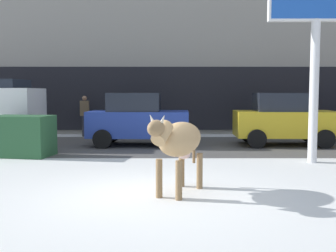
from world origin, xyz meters
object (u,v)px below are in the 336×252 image
(pedestrian_near_billboard, at_px, (85,116))
(car_yellow_hatchback, at_px, (285,119))
(pedestrian_by_cars, at_px, (304,116))
(cow_tan, at_px, (179,141))
(dumpster, at_px, (23,136))
(car_blue_hatchback, at_px, (138,119))

(pedestrian_near_billboard, bearing_deg, car_yellow_hatchback, -20.91)
(pedestrian_by_cars, bearing_deg, cow_tan, -118.99)
(cow_tan, xyz_separation_m, car_yellow_hatchback, (3.92, 7.06, -0.07))
(pedestrian_by_cars, bearing_deg, car_yellow_hatchback, -118.95)
(pedestrian_by_cars, xyz_separation_m, dumpster, (-10.04, -5.42, -0.28))
(car_blue_hatchback, distance_m, car_yellow_hatchback, 5.19)
(car_blue_hatchback, bearing_deg, pedestrian_by_cars, 23.56)
(pedestrian_by_cars, distance_m, dumpster, 11.42)
(pedestrian_by_cars, bearing_deg, car_blue_hatchback, -156.44)
(car_yellow_hatchback, bearing_deg, car_blue_hatchback, -179.54)
(cow_tan, distance_m, pedestrian_by_cars, 11.42)
(car_yellow_hatchback, distance_m, dumpster, 8.79)
(cow_tan, distance_m, car_yellow_hatchback, 8.08)
(cow_tan, relative_size, car_yellow_hatchback, 0.53)
(car_blue_hatchback, xyz_separation_m, pedestrian_by_cars, (6.80, 2.97, -0.05))
(cow_tan, relative_size, pedestrian_near_billboard, 1.09)
(cow_tan, xyz_separation_m, pedestrian_near_billboard, (-3.74, 9.99, -0.11))
(dumpster, bearing_deg, car_blue_hatchback, 37.17)
(pedestrian_near_billboard, bearing_deg, car_blue_hatchback, -50.23)
(cow_tan, relative_size, car_blue_hatchback, 0.53)
(car_yellow_hatchback, height_order, pedestrian_by_cars, car_yellow_hatchback)
(car_blue_hatchback, relative_size, pedestrian_near_billboard, 2.06)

